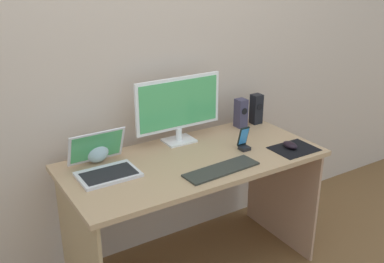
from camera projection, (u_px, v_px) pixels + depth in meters
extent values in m
cube|color=#C6B09C|center=(155.00, 55.00, 2.63)|extent=(6.00, 0.04, 2.50)
cube|color=tan|center=(193.00, 160.00, 2.48)|extent=(1.43, 0.68, 0.03)
cube|color=tan|center=(81.00, 258.00, 2.28)|extent=(0.02, 0.64, 0.73)
cube|color=tan|center=(281.00, 189.00, 2.95)|extent=(0.02, 0.64, 0.73)
cube|color=white|center=(179.00, 140.00, 2.69)|extent=(0.18, 0.14, 0.01)
cylinder|color=white|center=(179.00, 134.00, 2.67)|extent=(0.04, 0.04, 0.07)
cube|color=white|center=(178.00, 103.00, 2.60)|extent=(0.55, 0.02, 0.31)
cube|color=#4CB266|center=(179.00, 104.00, 2.59)|extent=(0.51, 0.00, 0.27)
cube|color=black|center=(256.00, 109.00, 2.94)|extent=(0.07, 0.06, 0.20)
cylinder|color=black|center=(260.00, 107.00, 2.91)|extent=(0.04, 0.00, 0.04)
cube|color=#39364D|center=(241.00, 113.00, 2.88)|extent=(0.07, 0.07, 0.19)
cylinder|color=black|center=(245.00, 111.00, 2.85)|extent=(0.04, 0.00, 0.04)
cube|color=silver|center=(108.00, 174.00, 2.27)|extent=(0.30, 0.21, 0.02)
cube|color=black|center=(109.00, 174.00, 2.26)|extent=(0.26, 0.15, 0.00)
cube|color=silver|center=(96.00, 147.00, 2.34)|extent=(0.30, 0.09, 0.19)
cube|color=#4CB266|center=(97.00, 147.00, 2.34)|extent=(0.27, 0.07, 0.16)
sphere|color=silver|center=(96.00, 150.00, 2.41)|extent=(0.14, 0.14, 0.14)
cube|color=#2D2F29|center=(221.00, 169.00, 2.33)|extent=(0.43, 0.15, 0.01)
cube|color=black|center=(294.00, 149.00, 2.58)|extent=(0.25, 0.20, 0.00)
ellipsoid|color=black|center=(290.00, 145.00, 2.58)|extent=(0.06, 0.10, 0.04)
cube|color=black|center=(244.00, 148.00, 2.57)|extent=(0.06, 0.05, 0.02)
cube|color=black|center=(243.00, 136.00, 2.56)|extent=(0.06, 0.04, 0.12)
cube|color=#338CD8|center=(244.00, 136.00, 2.55)|extent=(0.05, 0.03, 0.10)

